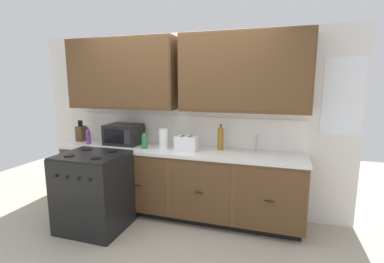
# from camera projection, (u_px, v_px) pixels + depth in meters

# --- Properties ---
(ground_plane) EXTENTS (8.07, 8.07, 0.00)m
(ground_plane) POSITION_uv_depth(u_px,v_px,m) (168.00, 225.00, 3.52)
(ground_plane) COLOR #B2A893
(wall_unit) EXTENTS (4.43, 0.40, 2.43)m
(wall_unit) POSITION_uv_depth(u_px,v_px,m) (181.00, 92.00, 3.70)
(wall_unit) COLOR white
(wall_unit) RESTS_ON ground_plane
(counter_run) EXTENTS (3.26, 0.64, 0.91)m
(counter_run) POSITION_uv_depth(u_px,v_px,m) (176.00, 181.00, 3.72)
(counter_run) COLOR black
(counter_run) RESTS_ON ground_plane
(stove_range) EXTENTS (0.76, 0.68, 0.95)m
(stove_range) POSITION_uv_depth(u_px,v_px,m) (94.00, 191.00, 3.37)
(stove_range) COLOR black
(stove_range) RESTS_ON ground_plane
(microwave) EXTENTS (0.48, 0.37, 0.28)m
(microwave) POSITION_uv_depth(u_px,v_px,m) (124.00, 134.00, 3.92)
(microwave) COLOR black
(microwave) RESTS_ON counter_run
(toaster) EXTENTS (0.28, 0.18, 0.19)m
(toaster) POSITION_uv_depth(u_px,v_px,m) (187.00, 143.00, 3.54)
(toaster) COLOR white
(toaster) RESTS_ON counter_run
(knife_block) EXTENTS (0.11, 0.14, 0.31)m
(knife_block) POSITION_uv_depth(u_px,v_px,m) (81.00, 133.00, 4.14)
(knife_block) COLOR #52361E
(knife_block) RESTS_ON counter_run
(sink_faucet) EXTENTS (0.02, 0.02, 0.20)m
(sink_faucet) POSITION_uv_depth(u_px,v_px,m) (257.00, 143.00, 3.53)
(sink_faucet) COLOR #B2B5BA
(sink_faucet) RESTS_ON counter_run
(paper_towel_roll) EXTENTS (0.12, 0.12, 0.26)m
(paper_towel_roll) POSITION_uv_depth(u_px,v_px,m) (163.00, 139.00, 3.67)
(paper_towel_roll) COLOR white
(paper_towel_roll) RESTS_ON counter_run
(bottle_green) EXTENTS (0.07, 0.07, 0.22)m
(bottle_green) POSITION_uv_depth(u_px,v_px,m) (144.00, 140.00, 3.66)
(bottle_green) COLOR #237A38
(bottle_green) RESTS_ON counter_run
(bottle_amber) EXTENTS (0.08, 0.08, 0.33)m
(bottle_amber) POSITION_uv_depth(u_px,v_px,m) (221.00, 137.00, 3.57)
(bottle_amber) COLOR #9E6619
(bottle_amber) RESTS_ON counter_run
(bottle_violet) EXTENTS (0.06, 0.06, 0.24)m
(bottle_violet) POSITION_uv_depth(u_px,v_px,m) (88.00, 136.00, 3.93)
(bottle_violet) COLOR #663384
(bottle_violet) RESTS_ON counter_run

